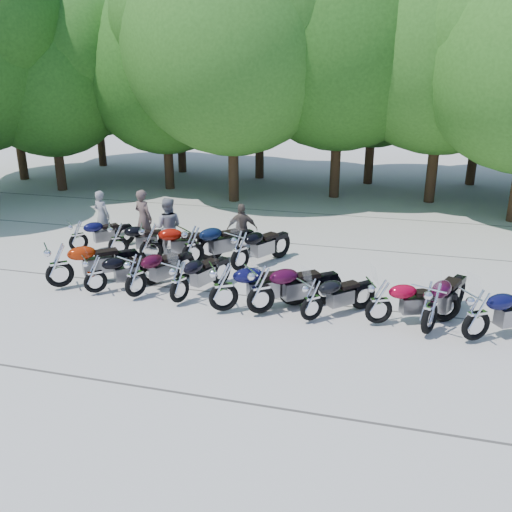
% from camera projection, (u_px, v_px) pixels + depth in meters
% --- Properties ---
extents(ground, '(90.00, 90.00, 0.00)m').
position_uv_depth(ground, '(239.00, 322.00, 12.42)').
color(ground, '#A49D94').
rests_on(ground, ground).
extents(tree_0, '(7.50, 7.50, 9.21)m').
position_uv_depth(tree_0, '(9.00, 68.00, 26.16)').
color(tree_0, '#3A2614').
rests_on(tree_0, ground).
extents(tree_1, '(6.97, 6.97, 8.55)m').
position_uv_depth(tree_1, '(49.00, 77.00, 23.88)').
color(tree_1, '#3A2614').
rests_on(tree_1, ground).
extents(tree_2, '(7.31, 7.31, 8.97)m').
position_uv_depth(tree_2, '(164.00, 71.00, 24.11)').
color(tree_2, '#3A2614').
rests_on(tree_2, ground).
extents(tree_3, '(8.70, 8.70, 10.67)m').
position_uv_depth(tree_3, '(232.00, 45.00, 21.42)').
color(tree_3, '#3A2614').
rests_on(tree_3, ground).
extents(tree_4, '(9.13, 9.13, 11.20)m').
position_uv_depth(tree_4, '(342.00, 37.00, 22.01)').
color(tree_4, '#3A2614').
rests_on(tree_4, ground).
extents(tree_5, '(9.04, 9.04, 11.10)m').
position_uv_depth(tree_5, '(446.00, 38.00, 21.15)').
color(tree_5, '#3A2614').
rests_on(tree_5, ground).
extents(tree_9, '(7.59, 7.59, 9.32)m').
position_uv_depth(tree_9, '(94.00, 66.00, 29.88)').
color(tree_9, '#3A2614').
rests_on(tree_9, ground).
extents(tree_10, '(7.78, 7.78, 9.55)m').
position_uv_depth(tree_10, '(178.00, 63.00, 28.01)').
color(tree_10, '#3A2614').
rests_on(tree_10, ground).
extents(tree_11, '(7.56, 7.56, 9.28)m').
position_uv_depth(tree_11, '(260.00, 67.00, 26.47)').
color(tree_11, '#3A2614').
rests_on(tree_11, ground).
extents(tree_12, '(7.88, 7.88, 9.67)m').
position_uv_depth(tree_12, '(376.00, 61.00, 25.09)').
color(tree_12, '#3A2614').
rests_on(tree_12, ground).
extents(tree_13, '(8.31, 8.31, 10.20)m').
position_uv_depth(tree_13, '(487.00, 54.00, 24.72)').
color(tree_13, '#3A2614').
rests_on(tree_13, ground).
extents(motorcycle_0, '(2.37, 2.21, 1.41)m').
position_uv_depth(motorcycle_0, '(59.00, 264.00, 14.00)').
color(motorcycle_0, '#992205').
rests_on(motorcycle_0, ground).
extents(motorcycle_1, '(1.96, 1.89, 1.18)m').
position_uv_depth(motorcycle_1, '(95.00, 273.00, 13.72)').
color(motorcycle_1, black).
rests_on(motorcycle_1, ground).
extents(motorcycle_2, '(1.58, 2.39, 1.30)m').
position_uv_depth(motorcycle_2, '(135.00, 275.00, 13.46)').
color(motorcycle_2, '#330717').
rests_on(motorcycle_2, ground).
extents(motorcycle_3, '(1.43, 2.31, 1.25)m').
position_uv_depth(motorcycle_3, '(179.00, 281.00, 13.15)').
color(motorcycle_3, black).
rests_on(motorcycle_3, ground).
extents(motorcycle_4, '(2.52, 1.89, 1.40)m').
position_uv_depth(motorcycle_4, '(223.00, 286.00, 12.63)').
color(motorcycle_4, black).
rests_on(motorcycle_4, ground).
extents(motorcycle_5, '(2.40, 2.10, 1.39)m').
position_uv_depth(motorcycle_5, '(261.00, 289.00, 12.51)').
color(motorcycle_5, '#32061E').
rests_on(motorcycle_5, ground).
extents(motorcycle_6, '(1.94, 1.92, 1.18)m').
position_uv_depth(motorcycle_6, '(312.00, 299.00, 12.22)').
color(motorcycle_6, black).
rests_on(motorcycle_6, ground).
extents(motorcycle_7, '(2.29, 1.46, 1.24)m').
position_uv_depth(motorcycle_7, '(379.00, 301.00, 12.05)').
color(motorcycle_7, maroon).
rests_on(motorcycle_7, ground).
extents(motorcycle_8, '(1.65, 2.56, 1.39)m').
position_uv_depth(motorcycle_8, '(431.00, 307.00, 11.57)').
color(motorcycle_8, '#32061E').
rests_on(motorcycle_8, ground).
extents(motorcycle_9, '(2.39, 1.91, 1.34)m').
position_uv_depth(motorcycle_9, '(477.00, 314.00, 11.28)').
color(motorcycle_9, '#0B0D33').
rests_on(motorcycle_9, ground).
extents(motorcycle_10, '(1.87, 1.98, 1.18)m').
position_uv_depth(motorcycle_10, '(78.00, 235.00, 16.78)').
color(motorcycle_10, '#0B0C34').
rests_on(motorcycle_10, ground).
extents(motorcycle_11, '(2.21, 1.59, 1.22)m').
position_uv_depth(motorcycle_11, '(118.00, 239.00, 16.40)').
color(motorcycle_11, black).
rests_on(motorcycle_11, ground).
extents(motorcycle_12, '(2.50, 1.63, 1.36)m').
position_uv_depth(motorcycle_12, '(151.00, 242.00, 15.83)').
color(motorcycle_12, '#900F05').
rests_on(motorcycle_12, ground).
extents(motorcycle_13, '(2.22, 2.39, 1.41)m').
position_uv_depth(motorcycle_13, '(193.00, 245.00, 15.52)').
color(motorcycle_13, black).
rests_on(motorcycle_13, ground).
extents(motorcycle_14, '(1.80, 2.45, 1.36)m').
position_uv_depth(motorcycle_14, '(240.00, 250.00, 15.18)').
color(motorcycle_14, black).
rests_on(motorcycle_14, ground).
extents(rider_0, '(0.71, 0.56, 1.70)m').
position_uv_depth(rider_0, '(102.00, 216.00, 17.96)').
color(rider_0, gray).
rests_on(rider_0, ground).
extents(rider_1, '(1.02, 0.87, 1.84)m').
position_uv_depth(rider_1, '(168.00, 227.00, 16.43)').
color(rider_1, gray).
rests_on(rider_1, ground).
extents(rider_2, '(1.03, 0.66, 1.62)m').
position_uv_depth(rider_2, '(242.00, 230.00, 16.58)').
color(rider_2, brown).
rests_on(rider_2, ground).
extents(rider_3, '(0.80, 0.66, 1.87)m').
position_uv_depth(rider_3, '(144.00, 218.00, 17.34)').
color(rider_3, brown).
rests_on(rider_3, ground).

